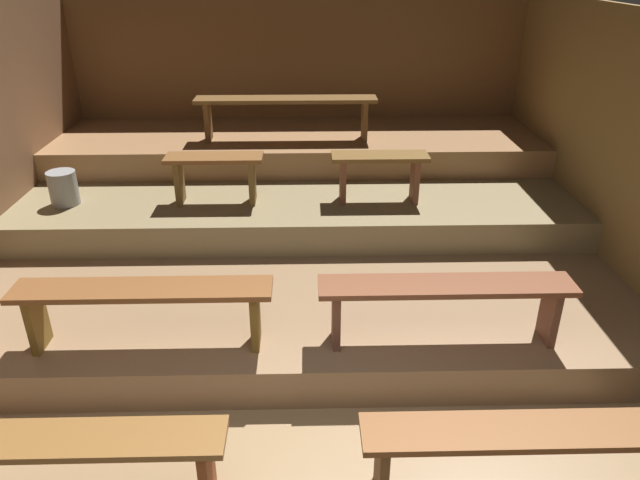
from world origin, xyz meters
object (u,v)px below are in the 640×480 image
bench_upper_center (286,106)px  bench_lower_right (445,296)px  bench_floor_right (554,440)px  bench_middle_left (215,170)px  bench_lower_left (144,300)px  bench_middle_right (379,168)px  pail_middle (63,188)px  bench_floor_left (29,450)px

bench_upper_center → bench_lower_right: bearing=-68.9°
bench_upper_center → bench_floor_right: bearing=-69.0°
bench_middle_left → bench_lower_right: bearing=-46.4°
bench_middle_left → bench_lower_left: bearing=-97.2°
bench_middle_right → bench_upper_center: 1.41m
bench_floor_right → pail_middle: size_ratio=6.49×
bench_lower_left → bench_middle_left: size_ratio=1.90×
bench_upper_center → pail_middle: bearing=-152.3°
bench_floor_right → bench_floor_left: bearing=180.0°
bench_upper_center → bench_middle_right: bearing=-50.2°
bench_floor_right → bench_middle_left: bench_middle_left is taller
bench_floor_left → bench_middle_right: (2.12, 2.83, 0.53)m
bench_upper_center → bench_lower_left: bearing=-106.7°
bench_lower_right → bench_floor_right: bearing=-69.2°
bench_lower_right → bench_middle_left: 2.54m
bench_floor_left → bench_lower_left: 1.11m
bench_floor_left → bench_middle_left: size_ratio=2.32×
bench_floor_left → pail_middle: pail_middle is taller
bench_lower_right → bench_middle_left: bench_middle_left is taller
bench_lower_left → bench_lower_right: 1.97m
bench_lower_right → bench_middle_right: size_ratio=1.90×
bench_floor_right → bench_lower_left: 2.57m
bench_lower_left → bench_middle_left: bench_middle_left is taller
bench_lower_left → bench_upper_center: bench_upper_center is taller
bench_lower_left → bench_upper_center: bearing=73.3°
bench_floor_left → bench_lower_right: size_ratio=1.22×
bench_floor_left → bench_lower_left: bench_lower_left is taller
bench_floor_left → bench_lower_right: 2.57m
bench_lower_left → bench_lower_right: same height
bench_floor_right → bench_middle_right: bench_middle_right is taller
bench_floor_left → bench_upper_center: 4.17m
bench_floor_right → pail_middle: pail_middle is taller
bench_middle_left → pail_middle: bench_middle_left is taller
bench_lower_left → pail_middle: size_ratio=5.32×
pail_middle → bench_middle_left: bearing=0.4°
bench_lower_right → bench_upper_center: size_ratio=0.88×
bench_middle_left → bench_upper_center: 1.27m
bench_lower_right → pail_middle: (-3.14, 1.82, 0.09)m
bench_middle_left → bench_middle_right: size_ratio=1.00×
bench_lower_left → pail_middle: 2.16m
bench_floor_right → bench_lower_right: 1.11m
bench_middle_left → bench_upper_center: bearing=59.1°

